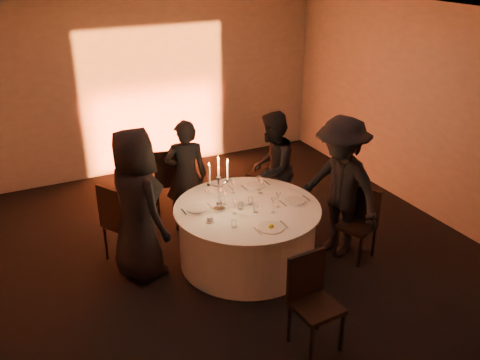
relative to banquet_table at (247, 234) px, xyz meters
name	(u,v)px	position (x,y,z in m)	size (l,w,h in m)	color
floor	(247,261)	(0.00, 0.00, -0.38)	(7.00, 7.00, 0.00)	black
ceiling	(248,17)	(0.00, 0.00, 2.62)	(7.00, 7.00, 0.00)	silver
wall_back	(154,84)	(0.00, 3.50, 1.12)	(7.00, 7.00, 0.00)	#A09A95
wall_right	(440,116)	(3.00, 0.00, 1.12)	(7.00, 7.00, 0.00)	#A09A95
uplighter_fixture	(164,169)	(0.00, 3.20, -0.33)	(0.25, 0.12, 0.10)	black
banquet_table	(247,234)	(0.00, 0.00, 0.00)	(1.80, 1.80, 0.77)	black
chair_left	(121,219)	(-1.39, 0.72, 0.21)	(0.63, 0.63, 1.05)	black
chair_back_left	(169,177)	(-0.41, 1.70, 0.19)	(0.53, 0.53, 1.02)	black
chair_back_right	(269,169)	(1.07, 1.35, 0.16)	(0.59, 0.59, 0.97)	black
chair_right	(360,219)	(1.35, -0.49, 0.13)	(0.52, 0.52, 0.91)	black
chair_front	(312,296)	(-0.11, -1.61, 0.17)	(0.46, 0.46, 0.99)	black
guest_left	(137,205)	(-1.27, 0.35, 0.54)	(0.91, 0.59, 1.86)	black
guest_back_left	(186,176)	(-0.36, 1.14, 0.42)	(0.58, 0.38, 1.60)	black
guest_back_right	(272,169)	(0.80, 0.81, 0.43)	(0.79, 0.62, 1.63)	black
guest_right	(340,187)	(1.15, -0.29, 0.54)	(1.19, 0.68, 1.84)	black
plate_left	(197,209)	(-0.57, 0.22, 0.39)	(0.36, 0.25, 0.01)	white
plate_back_left	(219,190)	(-0.12, 0.58, 0.39)	(0.36, 0.27, 0.01)	white
plate_back_right	(256,185)	(0.38, 0.50, 0.39)	(0.35, 0.25, 0.01)	white
plate_right	(295,201)	(0.60, -0.12, 0.39)	(0.36, 0.25, 0.01)	white
plate_front	(271,227)	(0.00, -0.58, 0.40)	(0.36, 0.30, 0.08)	white
coffee_cup	(210,219)	(-0.55, -0.13, 0.42)	(0.11, 0.11, 0.07)	white
candelabra	(219,191)	(-0.34, 0.09, 0.63)	(0.29, 0.14, 0.70)	silver
wine_glass_a	(220,191)	(-0.22, 0.30, 0.52)	(0.07, 0.07, 0.19)	white
wine_glass_b	(259,180)	(0.36, 0.37, 0.52)	(0.07, 0.07, 0.19)	white
wine_glass_c	(224,194)	(-0.22, 0.19, 0.52)	(0.07, 0.07, 0.19)	white
wine_glass_d	(278,197)	(0.33, -0.17, 0.52)	(0.07, 0.07, 0.19)	white
wine_glass_e	(233,183)	(0.02, 0.43, 0.52)	(0.07, 0.07, 0.19)	white
wine_glass_f	(261,183)	(0.33, 0.27, 0.52)	(0.07, 0.07, 0.19)	white
wine_glass_g	(274,202)	(0.21, -0.27, 0.52)	(0.07, 0.07, 0.19)	white
wine_glass_h	(235,203)	(-0.21, -0.08, 0.52)	(0.07, 0.07, 0.19)	white
tumbler_a	(240,206)	(-0.10, -0.01, 0.43)	(0.07, 0.07, 0.09)	white
tumbler_b	(234,224)	(-0.36, -0.38, 0.43)	(0.07, 0.07, 0.09)	white
tumbler_c	(251,201)	(0.07, 0.05, 0.43)	(0.07, 0.07, 0.09)	white
tumbler_d	(256,209)	(0.03, -0.17, 0.43)	(0.07, 0.07, 0.09)	white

